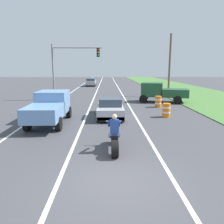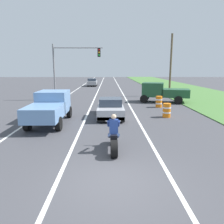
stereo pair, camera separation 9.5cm
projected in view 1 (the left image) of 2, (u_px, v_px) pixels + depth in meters
ground_plane at (116, 181)px, 6.83m from camera, size 160.00×160.00×0.00m
lane_stripe_left_solid at (64, 97)px, 26.30m from camera, size 0.14×120.00×0.01m
lane_stripe_right_solid at (124, 97)px, 26.47m from camera, size 0.14×120.00×0.01m
lane_stripe_centre_dashed at (94, 97)px, 26.38m from camera, size 0.14×120.00×0.01m
grass_verge_right at (206, 97)px, 26.70m from camera, size 10.00×120.00×0.06m
motorcycle_with_rider at (114, 138)px, 9.11m from camera, size 0.70×2.21×1.62m
sports_car_silver at (110, 108)px, 15.70m from camera, size 1.84×4.30×1.37m
pickup_truck_left_lane_light_blue at (50, 106)px, 13.62m from camera, size 2.02×4.80×1.98m
pickup_truck_right_shoulder_dark_green at (161, 91)px, 22.39m from camera, size 5.14×3.14×1.98m
traffic_light_mast_near at (69, 63)px, 23.63m from camera, size 5.42×0.34×6.00m
utility_pole_roadside at (170, 65)px, 27.00m from camera, size 0.24×0.24×7.55m
construction_barrel_nearest at (166, 110)px, 15.61m from camera, size 0.58×0.58×1.00m
construction_barrel_mid at (158, 102)px, 19.56m from camera, size 0.58×0.58×1.00m
distant_car_far_ahead at (91, 82)px, 42.34m from camera, size 1.80×4.00×1.50m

